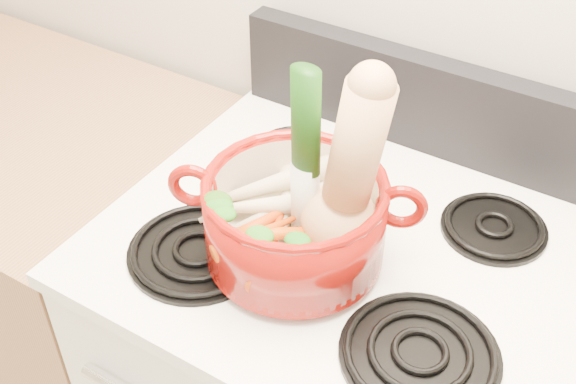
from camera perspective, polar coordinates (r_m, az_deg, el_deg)
The scene contains 22 objects.
cooktop at distance 1.19m, azimuth 4.98°, elevation -4.17°, with size 0.78×0.67×0.03m, color white.
control_backsplash at distance 1.35m, azimuth 11.25°, elevation 6.74°, with size 0.76×0.05×0.18m, color black.
burner_front_left at distance 1.15m, azimuth -7.15°, elevation -4.55°, with size 0.22×0.22×0.02m, color black.
burner_front_right at distance 1.03m, azimuth 10.38°, elevation -12.36°, with size 0.22×0.22×0.02m, color black.
burner_back_left at distance 1.34m, azimuth 0.64°, elevation 3.10°, with size 0.17×0.17×0.02m, color black.
burner_back_right at distance 1.23m, azimuth 15.98°, elevation -2.60°, with size 0.17×0.17×0.02m, color black.
dutch_oven at distance 1.08m, azimuth 0.56°, elevation -2.17°, with size 0.27×0.27×0.13m, color maroon.
pot_handle_left at distance 1.08m, azimuth -7.56°, elevation 0.52°, with size 0.08×0.08×0.02m, color maroon.
pot_handle_right at distance 1.04m, azimuth 8.97°, elevation -1.16°, with size 0.08×0.08×0.02m, color maroon.
squash at distance 1.00m, azimuth 4.78°, elevation 1.71°, with size 0.12×0.12×0.29m, color #E4A575, non-canonical shape.
leek at distance 1.02m, azimuth 1.42°, elevation 2.86°, with size 0.05×0.05×0.30m, color beige.
ginger at distance 1.15m, azimuth 3.45°, elevation -0.05°, with size 0.09×0.07×0.05m, color tan.
parsnip_0 at distance 1.12m, azimuth -0.34°, elevation -1.29°, with size 0.04×0.04×0.23m, color beige.
parsnip_1 at distance 1.14m, azimuth -2.17°, elevation -0.23°, with size 0.04×0.04×0.21m, color beige.
parsnip_2 at distance 1.14m, azimuth -0.08°, elevation 0.16°, with size 0.04×0.04×0.19m, color beige.
parsnip_3 at distance 1.11m, azimuth -2.63°, elevation -1.01°, with size 0.04×0.04×0.16m, color beige.
parsnip_4 at distance 1.13m, azimuth -1.31°, elevation 0.71°, with size 0.05×0.05×0.23m, color beige.
carrot_0 at distance 1.06m, azimuth -1.46°, elevation -4.58°, with size 0.03×0.03×0.16m, color #D73E0A.
carrot_1 at distance 1.09m, azimuth -2.43°, elevation -2.82°, with size 0.03×0.03×0.16m, color #C54509.
carrot_2 at distance 1.06m, azimuth 1.15°, elevation -4.25°, with size 0.03×0.03×0.15m, color #DD620B.
carrot_3 at distance 1.06m, azimuth -1.23°, elevation -3.47°, with size 0.03×0.03×0.15m, color #C45709.
carrot_4 at distance 1.05m, azimuth -2.52°, elevation -3.53°, with size 0.03×0.03×0.14m, color #B94009.
Camera 1 is at (0.36, 0.62, 1.76)m, focal length 45.00 mm.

